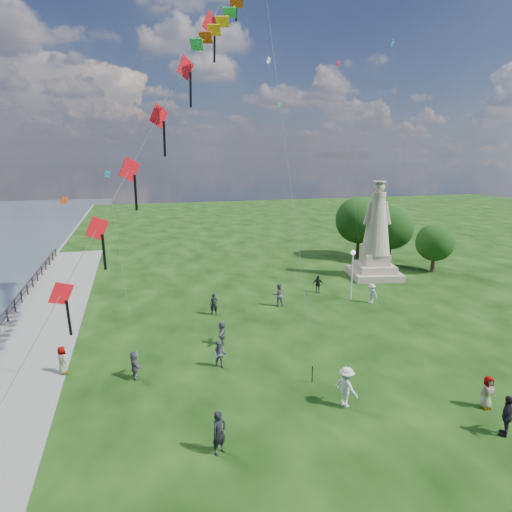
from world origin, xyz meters
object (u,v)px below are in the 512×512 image
object	(u,v)px
person_10	(62,362)
person_2	(346,387)
person_11	(222,333)
person_7	(278,295)
person_8	(372,293)
person_9	(318,284)
person_0	(219,433)
person_5	(135,365)
person_1	(220,354)
lamppost	(352,264)
person_4	(487,392)
person_6	(214,304)
person_3	(507,416)
statue	(376,242)

from	to	relation	value
person_10	person_2	bearing A→B (deg)	-142.03
person_11	person_7	bearing A→B (deg)	150.08
person_8	person_11	size ratio (longest dim) A/B	1.02
person_9	person_11	size ratio (longest dim) A/B	1.00
person_0	person_10	bearing A→B (deg)	99.13
person_5	person_7	bearing A→B (deg)	-64.22
person_1	person_10	distance (m)	8.10
lamppost	person_4	size ratio (longest dim) A/B	2.62
person_5	person_6	bearing A→B (deg)	-47.82
lamppost	person_7	world-z (taller)	lamppost
person_8	person_10	bearing A→B (deg)	-105.12
person_2	person_6	xyz separation A→B (m)	(-3.65, 12.92, -0.15)
person_5	person_10	world-z (taller)	person_5
person_8	person_10	xyz separation A→B (m)	(-21.26, -5.53, -0.02)
person_0	person_4	size ratio (longest dim) A/B	1.15
lamppost	person_1	distance (m)	14.70
person_3	person_7	distance (m)	17.57
person_2	person_7	bearing A→B (deg)	-30.04
person_1	person_7	distance (m)	10.35
person_7	person_1	bearing A→B (deg)	59.89
person_1	person_4	size ratio (longest dim) A/B	0.99
person_5	person_10	distance (m)	3.85
person_10	person_4	bearing A→B (deg)	-139.00
person_8	person_10	distance (m)	21.97
person_6	person_11	distance (m)	4.99
statue	lamppost	bearing A→B (deg)	-122.27
statue	person_9	distance (m)	8.07
person_4	person_10	xyz separation A→B (m)	(-18.78, 8.47, -0.03)
person_1	person_11	xyz separation A→B (m)	(0.71, 2.82, -0.02)
statue	person_3	world-z (taller)	statue
person_3	person_5	bearing A→B (deg)	-69.61
lamppost	person_10	bearing A→B (deg)	-161.83
person_8	person_3	bearing A→B (deg)	-41.31
lamppost	person_3	size ratio (longest dim) A/B	2.26
statue	lamppost	size ratio (longest dim) A/B	2.21
person_9	person_0	bearing A→B (deg)	-111.49
person_1	person_11	world-z (taller)	person_1
lamppost	person_9	bearing A→B (deg)	126.68
person_7	person_10	xyz separation A→B (m)	(-14.13, -6.85, -0.15)
person_5	person_6	size ratio (longest dim) A/B	0.94
lamppost	person_5	world-z (taller)	lamppost
lamppost	person_8	xyz separation A→B (m)	(1.19, -1.06, -2.14)
person_1	person_2	bearing A→B (deg)	-18.69
person_4	person_7	world-z (taller)	person_7
person_11	person_10	bearing A→B (deg)	-66.25
person_7	person_10	size ratio (longest dim) A/B	1.20
lamppost	person_9	xyz separation A→B (m)	(-1.78, 2.39, -2.15)
person_11	person_5	bearing A→B (deg)	-46.81
statue	person_0	bearing A→B (deg)	-120.70
person_5	person_4	bearing A→B (deg)	-127.27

